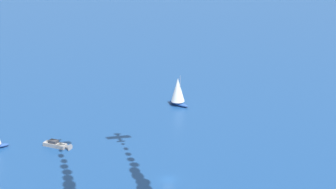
% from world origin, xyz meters
% --- Properties ---
extents(ground_plane, '(2000.00, 2000.00, 0.00)m').
position_xyz_m(ground_plane, '(0.00, 0.00, 0.00)').
color(ground_plane, navy).
extents(motorboat_far_stbd, '(9.23, 4.79, 2.60)m').
position_xyz_m(motorboat_far_stbd, '(-35.25, 16.83, 0.70)').
color(motorboat_far_stbd, '#9E9993').
rests_on(motorboat_far_stbd, ground_plane).
extents(sailboat_inshore, '(8.32, 7.09, 11.07)m').
position_xyz_m(sailboat_inshore, '(-5.17, 59.48, 5.05)').
color(sailboat_inshore, '#23478C').
rests_on(sailboat_inshore, ground_plane).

